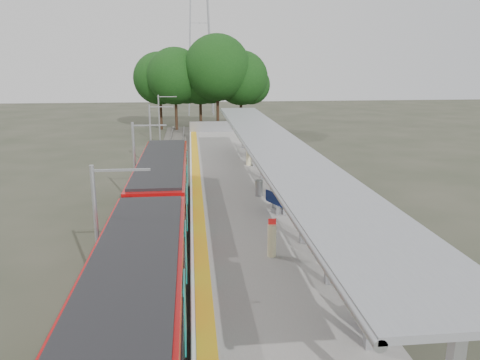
% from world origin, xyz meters
% --- Properties ---
extents(trackbed, '(3.00, 70.00, 0.24)m').
position_xyz_m(trackbed, '(-4.50, 20.00, 0.12)').
color(trackbed, '#59544C').
rests_on(trackbed, ground).
extents(platform, '(6.00, 50.00, 1.00)m').
position_xyz_m(platform, '(0.00, 20.00, 0.50)').
color(platform, gray).
rests_on(platform, ground).
extents(tactile_strip, '(0.60, 50.00, 0.02)m').
position_xyz_m(tactile_strip, '(-2.55, 20.00, 1.01)').
color(tactile_strip, gold).
rests_on(tactile_strip, platform).
extents(end_fence, '(6.00, 0.10, 1.20)m').
position_xyz_m(end_fence, '(0.00, 44.95, 1.60)').
color(end_fence, '#9EA0A5').
rests_on(end_fence, platform).
extents(train, '(2.74, 27.60, 3.62)m').
position_xyz_m(train, '(-4.50, 9.62, 2.05)').
color(train, black).
rests_on(train, ground).
extents(canopy, '(3.27, 38.00, 3.66)m').
position_xyz_m(canopy, '(1.61, 16.19, 4.20)').
color(canopy, '#9EA0A5').
rests_on(canopy, platform).
extents(tree_cluster, '(17.48, 11.36, 12.35)m').
position_xyz_m(tree_cluster, '(-1.48, 52.38, 7.32)').
color(tree_cluster, '#382316').
rests_on(tree_cluster, ground).
extents(catenary_masts, '(2.08, 48.16, 5.40)m').
position_xyz_m(catenary_masts, '(-6.22, 19.00, 2.91)').
color(catenary_masts, '#9EA0A5').
rests_on(catenary_masts, ground).
extents(bench_near, '(0.66, 1.56, 1.04)m').
position_xyz_m(bench_near, '(2.29, 2.88, 1.55)').
color(bench_near, '#101E53').
rests_on(bench_near, platform).
extents(bench_mid, '(1.06, 1.60, 1.05)m').
position_xyz_m(bench_mid, '(1.61, 14.63, 1.55)').
color(bench_mid, '#101E53').
rests_on(bench_mid, platform).
extents(bench_far, '(0.72, 1.65, 1.09)m').
position_xyz_m(bench_far, '(2.60, 29.31, 1.58)').
color(bench_far, '#101E53').
rests_on(bench_far, platform).
extents(info_pillar_near, '(0.37, 0.37, 1.64)m').
position_xyz_m(info_pillar_near, '(0.37, 8.67, 1.71)').
color(info_pillar_near, beige).
rests_on(info_pillar_near, platform).
extents(info_pillar_far, '(0.41, 0.41, 1.84)m').
position_xyz_m(info_pillar_far, '(1.60, 26.40, 1.80)').
color(info_pillar_far, beige).
rests_on(info_pillar_far, platform).
extents(litter_bin, '(0.52, 0.52, 0.97)m').
position_xyz_m(litter_bin, '(1.14, 17.71, 1.48)').
color(litter_bin, '#9EA0A5').
rests_on(litter_bin, platform).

